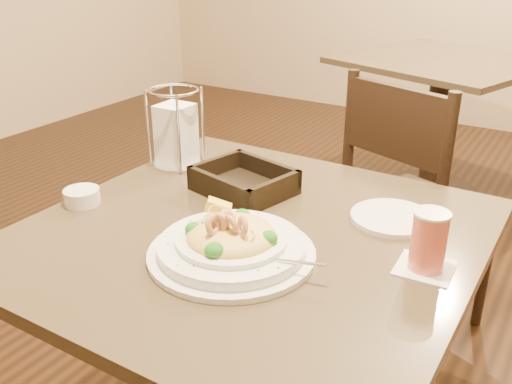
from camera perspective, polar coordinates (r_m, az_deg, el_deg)
The scene contains 9 objects.
main_table at distance 1.33m, azimuth -0.46°, elevation -12.84°, with size 0.90×0.90×0.74m.
background_table at distance 3.18m, azimuth 17.88°, elevation 8.40°, with size 1.13×1.13×0.74m.
dining_chair_near at distance 1.97m, azimuth 15.31°, elevation -1.04°, with size 0.53×0.53×0.93m.
pasta_bowl at distance 1.09m, azimuth -2.49°, elevation -5.12°, with size 0.36×0.32×0.10m.
drink_glass at distance 1.09m, azimuth 16.88°, elevation -4.74°, with size 0.11×0.11×0.12m.
bread_basket at distance 1.37m, azimuth -1.22°, elevation 0.88°, with size 0.25×0.22×0.06m.
napkin_caddy at distance 1.53m, azimuth -8.00°, elevation 5.88°, with size 0.13×0.13×0.21m.
side_plate at distance 1.27m, azimuth 13.45°, elevation -2.52°, with size 0.18×0.18×0.01m, color white.
butter_ramekin at distance 1.37m, azimuth -17.01°, elevation -0.45°, with size 0.08×0.08×0.04m, color white.
Camera 1 is at (0.57, -0.90, 1.31)m, focal length 40.00 mm.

